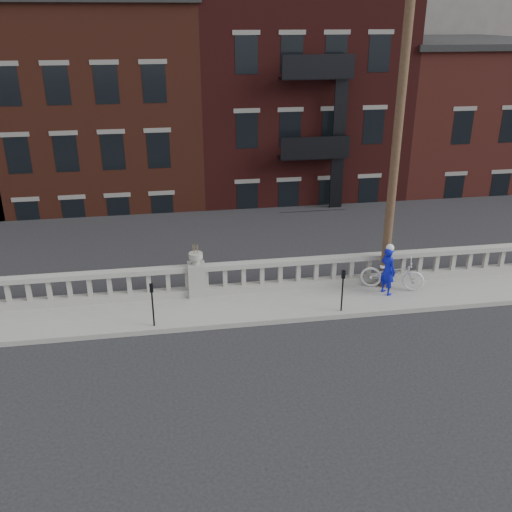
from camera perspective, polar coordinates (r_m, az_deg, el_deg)
The scene contains 10 objects.
ground at distance 15.34m, azimuth -4.82°, elevation -10.98°, with size 120.00×120.00×0.00m, color black.
sidewalk at distance 17.87m, azimuth -5.66°, elevation -5.45°, with size 32.00×2.20×0.15m, color gray.
balustrade at distance 18.46m, azimuth -5.94°, elevation -2.51°, with size 28.00×0.34×1.03m.
planter_pedestal at distance 18.38m, azimuth -5.96°, elevation -1.98°, with size 0.55×0.55×1.76m.
lower_level at distance 36.27m, azimuth -7.26°, elevation 13.43°, with size 80.00×44.00×20.80m.
utility_pole at distance 18.06m, azimuth 13.96°, elevation 11.76°, with size 1.60×0.28×10.00m.
parking_meter_c at distance 16.68m, azimuth -10.33°, elevation -4.35°, with size 0.10×0.09×1.36m.
parking_meter_d at distance 17.44m, azimuth 8.66°, elevation -2.97°, with size 0.10×0.09×1.36m.
bicycle at distance 19.30m, azimuth 13.48°, elevation -1.71°, with size 0.72×2.07×1.09m, color silver.
cyclist at distance 18.82m, azimuth 13.04°, elevation -1.44°, with size 0.59×0.39×1.62m, color #0B12A9.
Camera 1 is at (-0.81, -12.71, 8.56)m, focal length 40.00 mm.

